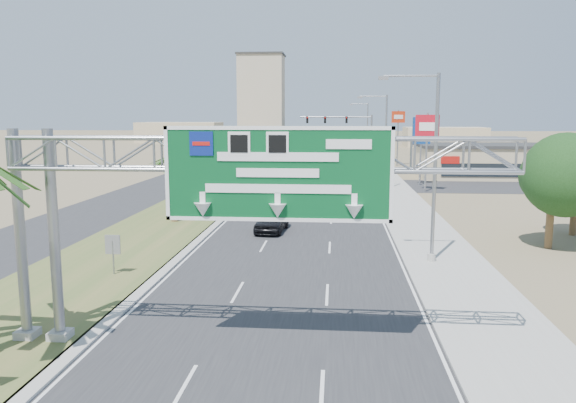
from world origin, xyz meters
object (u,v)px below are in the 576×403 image
(car_far, at_px, (315,155))
(car_mid_lane, at_px, (324,188))
(signal_mast, at_px, (357,137))
(car_right_lane, at_px, (334,168))
(sign_gantry, at_px, (231,171))
(car_left_lane, at_px, (272,220))
(store_building, at_px, (490,162))
(pole_sign_red_near, at_px, (427,131))
(pole_sign_red_far, at_px, (398,122))
(pole_sign_blue, at_px, (421,133))

(car_far, bearing_deg, car_mid_lane, -85.42)
(signal_mast, xyz_separation_m, car_right_lane, (-3.17, -1.83, -4.17))
(sign_gantry, relative_size, car_left_lane, 3.71)
(sign_gantry, distance_m, signal_mast, 62.37)
(car_mid_lane, bearing_deg, store_building, 43.44)
(sign_gantry, relative_size, car_far, 3.64)
(pole_sign_red_near, xyz_separation_m, pole_sign_red_far, (0.40, 31.34, 0.62))
(car_far, bearing_deg, pole_sign_red_far, -42.85)
(sign_gantry, distance_m, store_building, 60.77)
(car_right_lane, bearing_deg, store_building, -16.76)
(pole_sign_red_far, bearing_deg, car_left_lane, -104.82)
(car_mid_lane, xyz_separation_m, car_right_lane, (0.88, 22.27, 0.03))
(pole_sign_red_near, height_order, pole_sign_blue, pole_sign_red_near)
(store_building, bearing_deg, pole_sign_blue, -137.53)
(sign_gantry, height_order, pole_sign_blue, pole_sign_blue)
(car_mid_lane, bearing_deg, signal_mast, 82.93)
(store_building, bearing_deg, signal_mast, 160.46)
(signal_mast, bearing_deg, car_right_lane, -150.04)
(signal_mast, height_order, store_building, signal_mast)
(pole_sign_blue, relative_size, pole_sign_red_far, 0.90)
(car_left_lane, bearing_deg, pole_sign_blue, 68.15)
(car_mid_lane, relative_size, car_right_lane, 0.80)
(signal_mast, xyz_separation_m, pole_sign_red_far, (6.80, 10.32, 2.11))
(store_building, bearing_deg, car_left_lane, -123.30)
(sign_gantry, relative_size, pole_sign_red_near, 2.05)
(sign_gantry, bearing_deg, car_left_lane, 92.75)
(car_mid_lane, xyz_separation_m, car_far, (-2.73, 47.61, 0.02))
(pole_sign_blue, bearing_deg, car_far, 109.15)
(store_building, distance_m, pole_sign_red_near, 18.81)
(store_building, bearing_deg, car_right_lane, 168.29)
(car_far, bearing_deg, sign_gantry, -88.33)
(car_left_lane, distance_m, car_mid_lane, 18.67)
(sign_gantry, distance_m, car_left_lane, 20.26)
(car_mid_lane, relative_size, pole_sign_red_far, 0.45)
(car_mid_lane, height_order, car_far, car_far)
(store_building, relative_size, car_mid_lane, 4.60)
(car_far, xyz_separation_m, pole_sign_red_far, (13.58, -13.19, 6.29))
(pole_sign_red_far, bearing_deg, store_building, -58.40)
(pole_sign_red_near, bearing_deg, signal_mast, 106.95)
(car_left_lane, bearing_deg, sign_gantry, -82.15)
(signal_mast, bearing_deg, pole_sign_red_far, 56.62)
(car_right_lane, xyz_separation_m, pole_sign_blue, (9.85, -13.43, 5.20))
(sign_gantry, xyz_separation_m, pole_sign_red_far, (13.04, 72.37, 0.90))
(car_far, xyz_separation_m, pole_sign_red_near, (13.19, -44.52, 5.67))
(sign_gantry, bearing_deg, car_right_lane, 87.09)
(car_left_lane, bearing_deg, store_building, 61.80)
(car_left_lane, height_order, pole_sign_blue, pole_sign_blue)
(signal_mast, distance_m, store_building, 18.08)
(store_building, height_order, car_far, store_building)
(signal_mast, xyz_separation_m, car_mid_lane, (-4.05, -24.10, -4.21))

